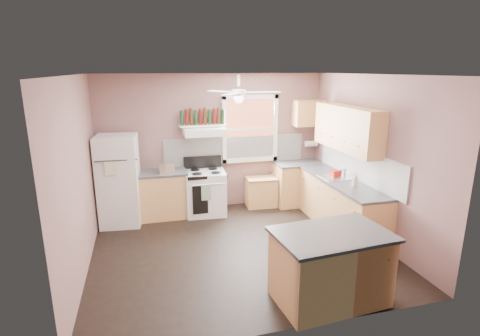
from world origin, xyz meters
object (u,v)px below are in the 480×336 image
object	(u,v)px
stove	(206,193)
cart	(261,192)
refrigerator	(119,181)
island	(330,268)
toaster	(166,168)

from	to	relation	value
stove	cart	xyz separation A→B (m)	(1.18, 0.12, -0.12)
refrigerator	island	distance (m)	4.08
stove	cart	world-z (taller)	stove
refrigerator	toaster	distance (m)	0.87
toaster	cart	xyz separation A→B (m)	(1.92, 0.17, -0.68)
toaster	stove	world-z (taller)	toaster
stove	refrigerator	bearing A→B (deg)	-172.12
toaster	cart	distance (m)	2.05
stove	toaster	bearing A→B (deg)	-171.35
refrigerator	island	size ratio (longest dim) A/B	1.28
stove	cart	bearing A→B (deg)	10.58
toaster	island	size ratio (longest dim) A/B	0.22
toaster	stove	xyz separation A→B (m)	(0.74, 0.05, -0.56)
refrigerator	toaster	xyz separation A→B (m)	(0.85, 0.04, 0.16)
refrigerator	island	world-z (taller)	refrigerator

